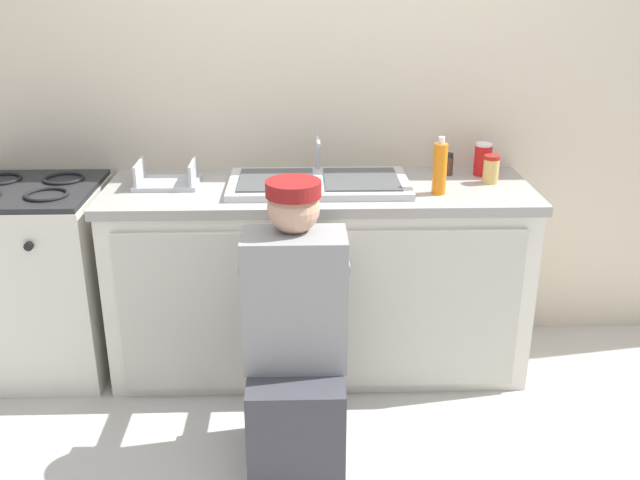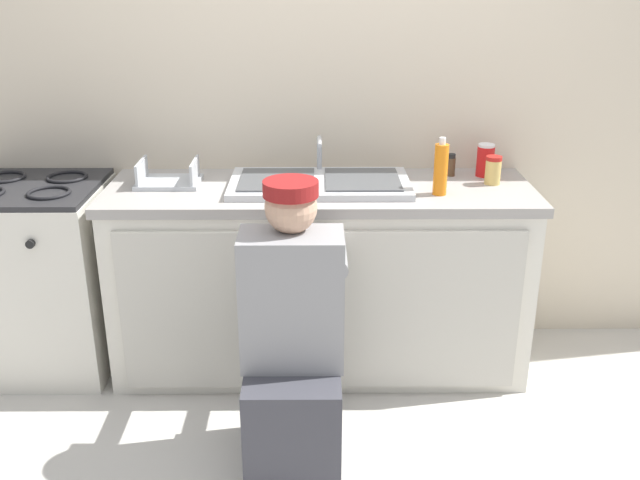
{
  "view_description": "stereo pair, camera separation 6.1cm",
  "coord_description": "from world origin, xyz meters",
  "px_view_note": "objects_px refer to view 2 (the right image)",
  "views": [
    {
      "loc": [
        -0.08,
        -2.74,
        1.83
      ],
      "look_at": [
        0.0,
        0.1,
        0.71
      ],
      "focal_mm": 40.0,
      "sensor_mm": 36.0,
      "label": 1
    },
    {
      "loc": [
        -0.02,
        -2.75,
        1.83
      ],
      "look_at": [
        0.0,
        0.1,
        0.71
      ],
      "focal_mm": 40.0,
      "sensor_mm": 36.0,
      "label": 2
    }
  ],
  "objects_px": {
    "plumber_person": "(293,350)",
    "spice_bottle_pepper": "(451,165)",
    "condiment_jar": "(493,170)",
    "soap_bottle_orange": "(441,169)",
    "soda_cup_red": "(485,160)",
    "stove_range": "(41,277)",
    "sink_double_basin": "(320,183)",
    "dish_rack_tray": "(169,179)"
  },
  "relations": [
    {
      "from": "sink_double_basin",
      "to": "condiment_jar",
      "type": "xyz_separation_m",
      "value": [
        0.78,
        0.04,
        0.05
      ]
    },
    {
      "from": "soda_cup_red",
      "to": "soap_bottle_orange",
      "type": "bearing_deg",
      "value": -132.41
    },
    {
      "from": "condiment_jar",
      "to": "spice_bottle_pepper",
      "type": "relative_size",
      "value": 1.22
    },
    {
      "from": "sink_double_basin",
      "to": "soda_cup_red",
      "type": "bearing_deg",
      "value": 12.13
    },
    {
      "from": "soda_cup_red",
      "to": "stove_range",
      "type": "bearing_deg",
      "value": -175.37
    },
    {
      "from": "soda_cup_red",
      "to": "dish_rack_tray",
      "type": "bearing_deg",
      "value": -175.07
    },
    {
      "from": "dish_rack_tray",
      "to": "soap_bottle_orange",
      "type": "bearing_deg",
      "value": -7.41
    },
    {
      "from": "stove_range",
      "to": "condiment_jar",
      "type": "height_order",
      "value": "condiment_jar"
    },
    {
      "from": "soda_cup_red",
      "to": "sink_double_basin",
      "type": "bearing_deg",
      "value": -167.87
    },
    {
      "from": "soap_bottle_orange",
      "to": "stove_range",
      "type": "bearing_deg",
      "value": 176.46
    },
    {
      "from": "sink_double_basin",
      "to": "soda_cup_red",
      "type": "height_order",
      "value": "sink_double_basin"
    },
    {
      "from": "spice_bottle_pepper",
      "to": "sink_double_basin",
      "type": "bearing_deg",
      "value": -164.49
    },
    {
      "from": "stove_range",
      "to": "plumber_person",
      "type": "height_order",
      "value": "plumber_person"
    },
    {
      "from": "stove_range",
      "to": "plumber_person",
      "type": "bearing_deg",
      "value": -30.26
    },
    {
      "from": "condiment_jar",
      "to": "soap_bottle_orange",
      "type": "xyz_separation_m",
      "value": [
        -0.26,
        -0.15,
        0.05
      ]
    },
    {
      "from": "sink_double_basin",
      "to": "dish_rack_tray",
      "type": "xyz_separation_m",
      "value": [
        -0.68,
        0.04,
        0.01
      ]
    },
    {
      "from": "sink_double_basin",
      "to": "soda_cup_red",
      "type": "distance_m",
      "value": 0.79
    },
    {
      "from": "dish_rack_tray",
      "to": "spice_bottle_pepper",
      "type": "bearing_deg",
      "value": 5.74
    },
    {
      "from": "stove_range",
      "to": "soap_bottle_orange",
      "type": "height_order",
      "value": "soap_bottle_orange"
    },
    {
      "from": "condiment_jar",
      "to": "dish_rack_tray",
      "type": "distance_m",
      "value": 1.46
    },
    {
      "from": "sink_double_basin",
      "to": "plumber_person",
      "type": "relative_size",
      "value": 0.72
    },
    {
      "from": "sink_double_basin",
      "to": "soda_cup_red",
      "type": "xyz_separation_m",
      "value": [
        0.77,
        0.17,
        0.06
      ]
    },
    {
      "from": "condiment_jar",
      "to": "soda_cup_red",
      "type": "bearing_deg",
      "value": 93.17
    },
    {
      "from": "condiment_jar",
      "to": "spice_bottle_pepper",
      "type": "distance_m",
      "value": 0.21
    },
    {
      "from": "sink_double_basin",
      "to": "condiment_jar",
      "type": "distance_m",
      "value": 0.78
    },
    {
      "from": "condiment_jar",
      "to": "soda_cup_red",
      "type": "distance_m",
      "value": 0.13
    },
    {
      "from": "soda_cup_red",
      "to": "condiment_jar",
      "type": "bearing_deg",
      "value": -86.83
    },
    {
      "from": "condiment_jar",
      "to": "dish_rack_tray",
      "type": "bearing_deg",
      "value": 179.87
    },
    {
      "from": "condiment_jar",
      "to": "spice_bottle_pepper",
      "type": "height_order",
      "value": "condiment_jar"
    },
    {
      "from": "soap_bottle_orange",
      "to": "soda_cup_red",
      "type": "bearing_deg",
      "value": 47.59
    },
    {
      "from": "spice_bottle_pepper",
      "to": "stove_range",
      "type": "bearing_deg",
      "value": -174.86
    },
    {
      "from": "plumber_person",
      "to": "soda_cup_red",
      "type": "height_order",
      "value": "plumber_person"
    },
    {
      "from": "plumber_person",
      "to": "spice_bottle_pepper",
      "type": "xyz_separation_m",
      "value": [
        0.72,
        0.87,
        0.48
      ]
    },
    {
      "from": "plumber_person",
      "to": "sink_double_basin",
      "type": "bearing_deg",
      "value": 81.35
    },
    {
      "from": "dish_rack_tray",
      "to": "soap_bottle_orange",
      "type": "distance_m",
      "value": 1.21
    },
    {
      "from": "dish_rack_tray",
      "to": "soap_bottle_orange",
      "type": "xyz_separation_m",
      "value": [
        1.2,
        -0.16,
        0.09
      ]
    },
    {
      "from": "spice_bottle_pepper",
      "to": "condiment_jar",
      "type": "bearing_deg",
      "value": -39.05
    },
    {
      "from": "plumber_person",
      "to": "dish_rack_tray",
      "type": "bearing_deg",
      "value": 127.65
    },
    {
      "from": "stove_range",
      "to": "spice_bottle_pepper",
      "type": "xyz_separation_m",
      "value": [
        1.92,
        0.17,
        0.49
      ]
    },
    {
      "from": "sink_double_basin",
      "to": "stove_range",
      "type": "distance_m",
      "value": 1.38
    },
    {
      "from": "spice_bottle_pepper",
      "to": "soap_bottle_orange",
      "type": "relative_size",
      "value": 0.42
    },
    {
      "from": "stove_range",
      "to": "soap_bottle_orange",
      "type": "distance_m",
      "value": 1.91
    }
  ]
}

